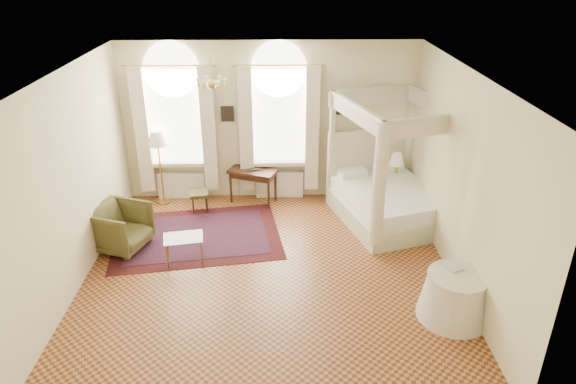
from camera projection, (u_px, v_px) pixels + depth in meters
The scene contains 18 objects.
ground at pixel (269, 273), 8.53m from camera, with size 6.00×6.00×0.00m, color #AE6532.
room_walls at pixel (267, 162), 7.68m from camera, with size 6.00×6.00×6.00m.
window_left at pixel (176, 133), 10.45m from camera, with size 1.62×0.27×3.29m.
window_right at pixel (279, 132), 10.49m from camera, with size 1.62×0.27×3.29m.
chandelier at pixel (212, 82), 8.35m from camera, with size 0.51×0.45×0.50m.
wall_pictures at pixel (273, 112), 10.41m from camera, with size 2.54×0.03×0.39m.
canopy_bed at pixel (390, 195), 9.96m from camera, with size 2.38×2.65×2.43m.
nightstand at pixel (397, 187), 10.89m from camera, with size 0.44×0.40×0.63m, color #3B1D10.
nightstand_lamp at pixel (397, 160), 10.60m from camera, with size 0.31×0.31×0.45m.
writing_desk at pixel (253, 174), 10.68m from camera, with size 1.09×0.83×0.73m.
laptop at pixel (253, 169), 10.65m from camera, with size 0.32×0.20×0.02m, color black.
stool at pixel (199, 195), 10.43m from camera, with size 0.42×0.42×0.41m.
armchair at pixel (120, 228), 9.08m from camera, with size 0.88×0.90×0.82m, color #48421F.
coffee_table at pixel (183, 240), 8.71m from camera, with size 0.73×0.57×0.45m.
floor_lamp at pixel (158, 142), 10.35m from camera, with size 0.41×0.41×1.58m.
oriental_rug at pixel (197, 236), 9.62m from camera, with size 3.33×2.62×0.01m.
side_table at pixel (455, 296), 7.38m from camera, with size 1.04×1.04×0.71m.
book at pixel (447, 268), 7.37m from camera, with size 0.21×0.28×0.03m, color black.
Camera 1 is at (0.17, -7.14, 4.86)m, focal length 32.00 mm.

